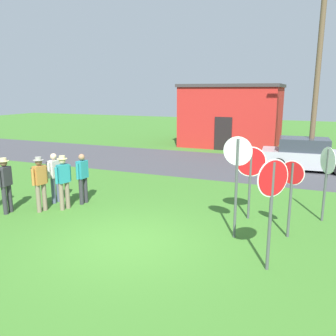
{
  "coord_description": "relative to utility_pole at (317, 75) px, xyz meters",
  "views": [
    {
      "loc": [
        4.02,
        -7.09,
        3.71
      ],
      "look_at": [
        -0.05,
        2.9,
        1.3
      ],
      "focal_mm": 37.12,
      "sensor_mm": 36.0,
      "label": 1
    }
  ],
  "objects": [
    {
      "name": "ground_plane",
      "position": [
        -4.17,
        -10.61,
        -4.39
      ],
      "size": [
        80.0,
        80.0,
        0.0
      ],
      "primitive_type": "plane",
      "color": "#3D7528"
    },
    {
      "name": "street_asphalt",
      "position": [
        -4.17,
        -0.64,
        -4.38
      ],
      "size": [
        60.0,
        6.4,
        0.01
      ],
      "primitive_type": "cube",
      "color": "#424247",
      "rests_on": "ground"
    },
    {
      "name": "building_background",
      "position": [
        -5.16,
        6.53,
        -2.32
      ],
      "size": [
        6.48,
        5.59,
        4.13
      ],
      "color": "#B2231E",
      "rests_on": "ground"
    },
    {
      "name": "utility_pole",
      "position": [
        0.0,
        0.0,
        0.0
      ],
      "size": [
        1.8,
        0.24,
        8.41
      ],
      "color": "brown",
      "rests_on": "ground"
    },
    {
      "name": "parked_car_on_street",
      "position": [
        -0.13,
        -0.1,
        -3.7
      ],
      "size": [
        4.4,
        2.22,
        1.51
      ],
      "color": "#A5A8AD",
      "rests_on": "ground"
    },
    {
      "name": "stop_sign_center_cluster",
      "position": [
        -1.72,
        -9.3,
        -2.6
      ],
      "size": [
        0.72,
        0.09,
        2.63
      ],
      "color": "#474C4C",
      "rests_on": "ground"
    },
    {
      "name": "stop_sign_rear_right",
      "position": [
        0.41,
        -7.16,
        -2.9
      ],
      "size": [
        0.37,
        0.68,
        2.18
      ],
      "color": "#474C4C",
      "rests_on": "ground"
    },
    {
      "name": "stop_sign_leaning_right",
      "position": [
        -1.62,
        -7.78,
        -2.9
      ],
      "size": [
        0.83,
        0.29,
        2.16
      ],
      "color": "#474C4C",
      "rests_on": "ground"
    },
    {
      "name": "stop_sign_tallest",
      "position": [
        -0.45,
        -8.75,
        -3.04
      ],
      "size": [
        0.58,
        0.24,
        2.02
      ],
      "color": "#474C4C",
      "rests_on": "ground"
    },
    {
      "name": "stop_sign_far_back",
      "position": [
        -0.74,
        -10.68,
        -2.74
      ],
      "size": [
        0.54,
        0.59,
        2.4
      ],
      "color": "#474C4C",
      "rests_on": "ground"
    },
    {
      "name": "person_in_dark_shirt",
      "position": [
        -7.19,
        -9.15,
        -3.4
      ],
      "size": [
        0.32,
        0.55,
        1.74
      ],
      "color": "#7A6B56",
      "rests_on": "ground"
    },
    {
      "name": "person_near_signs",
      "position": [
        -7.75,
        -9.58,
        -3.38
      ],
      "size": [
        0.42,
        0.56,
        1.74
      ],
      "color": "#7A6B56",
      "rests_on": "ground"
    },
    {
      "name": "person_on_left",
      "position": [
        -7.92,
        -8.7,
        -3.4
      ],
      "size": [
        0.38,
        0.57,
        1.69
      ],
      "color": "#4C5670",
      "rests_on": "ground"
    },
    {
      "name": "person_holding_notes",
      "position": [
        -6.98,
        -8.44,
        -3.43
      ],
      "size": [
        0.25,
        0.57,
        1.69
      ],
      "color": "#2D2D33",
      "rests_on": "ground"
    },
    {
      "name": "person_in_teal",
      "position": [
        -8.59,
        -10.11,
        -3.4
      ],
      "size": [
        0.31,
        0.57,
        1.74
      ],
      "color": "#2D2D33",
      "rests_on": "ground"
    }
  ]
}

